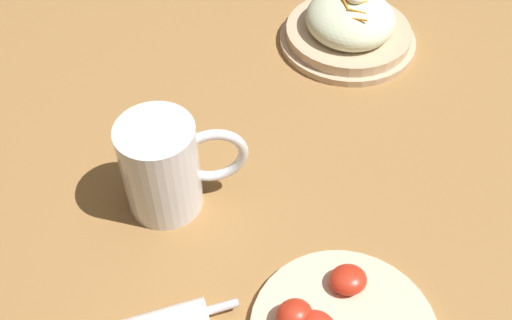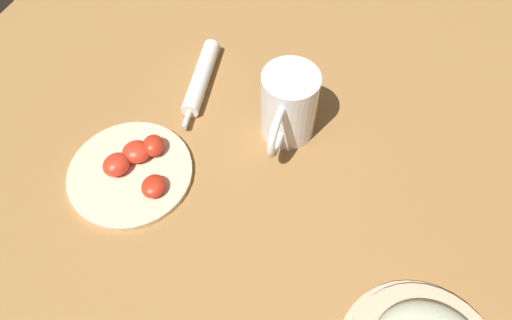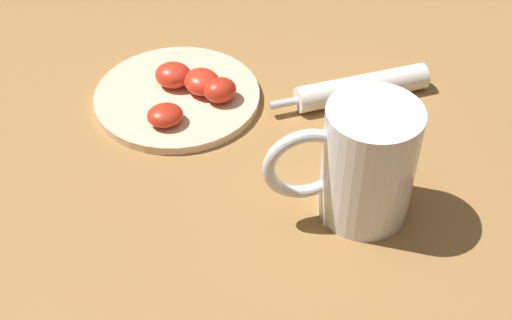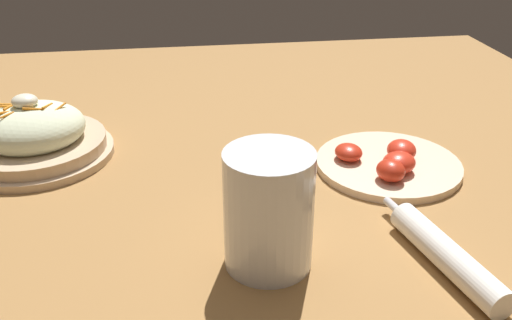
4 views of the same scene
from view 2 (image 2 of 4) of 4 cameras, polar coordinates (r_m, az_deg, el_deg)
name	(u,v)px [view 2 (image 2 of 4)]	position (r m, az deg, el deg)	size (l,w,h in m)	color
ground_plane	(273,209)	(0.76, 2.04, -5.95)	(1.43, 1.43, 0.00)	#9E703D
beer_mug	(288,109)	(0.80, 3.91, 6.21)	(0.10, 0.16, 0.13)	white
napkin_roll	(201,78)	(0.91, -6.70, 9.90)	(0.07, 0.21, 0.03)	white
tomato_plate	(132,169)	(0.81, -14.81, -1.12)	(0.21, 0.21, 0.04)	beige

